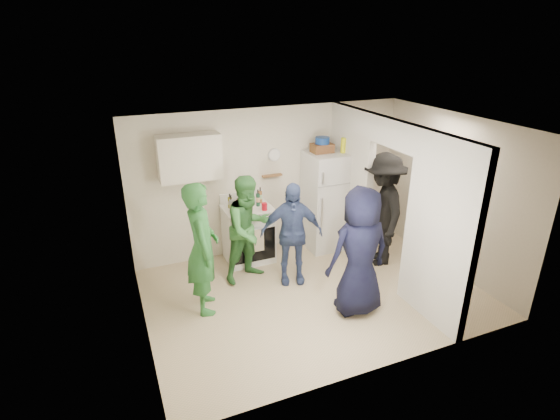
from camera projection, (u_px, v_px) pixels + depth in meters
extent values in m
plane|color=#C7AF8C|center=(313.00, 293.00, 6.52)|extent=(4.80, 4.80, 0.00)
plane|color=silver|center=(271.00, 180.00, 7.50)|extent=(4.80, 0.00, 4.80)
plane|color=silver|center=(389.00, 275.00, 4.59)|extent=(4.80, 0.00, 4.80)
plane|color=silver|center=(136.00, 247.00, 5.20)|extent=(0.00, 3.40, 3.40)
plane|color=silver|center=(452.00, 193.00, 6.90)|extent=(0.00, 3.40, 3.40)
plane|color=white|center=(319.00, 126.00, 5.57)|extent=(4.80, 4.80, 0.00)
cube|color=silver|center=(350.00, 182.00, 7.41)|extent=(0.12, 1.20, 2.50)
cube|color=silver|center=(440.00, 234.00, 5.53)|extent=(0.12, 1.20, 2.50)
cube|color=silver|center=(395.00, 134.00, 6.07)|extent=(0.12, 1.00, 0.40)
cube|color=white|center=(248.00, 234.00, 7.32)|extent=(0.80, 0.66, 0.95)
cube|color=silver|center=(189.00, 157.00, 6.62)|extent=(0.95, 0.34, 0.70)
cube|color=silver|center=(326.00, 201.00, 7.65)|extent=(0.71, 0.69, 1.74)
cube|color=brown|center=(322.00, 148.00, 7.30)|extent=(0.35, 0.25, 0.15)
cylinder|color=navy|center=(322.00, 140.00, 7.25)|extent=(0.24, 0.24, 0.11)
cylinder|color=yellow|center=(343.00, 145.00, 7.27)|extent=(0.09, 0.09, 0.25)
cylinder|color=white|center=(274.00, 155.00, 7.33)|extent=(0.22, 0.02, 0.22)
cube|color=olive|center=(272.00, 176.00, 7.42)|extent=(0.35, 0.08, 0.03)
cube|color=black|center=(445.00, 166.00, 6.91)|extent=(0.03, 0.70, 0.80)
cube|color=white|center=(444.00, 166.00, 6.90)|extent=(0.04, 0.76, 0.86)
cube|color=white|center=(446.00, 144.00, 6.76)|extent=(0.04, 0.82, 0.18)
cylinder|color=#FFB215|center=(245.00, 206.00, 6.86)|extent=(0.09, 0.09, 0.25)
cylinder|color=red|center=(264.00, 207.00, 7.02)|extent=(0.09, 0.09, 0.12)
imported|color=#2E733B|center=(202.00, 248.00, 5.84)|extent=(0.55, 0.74, 1.87)
imported|color=#41873B|center=(249.00, 229.00, 6.63)|extent=(0.97, 0.85, 1.68)
imported|color=#3B5381|center=(291.00, 234.00, 6.56)|extent=(1.02, 0.65, 1.61)
imported|color=black|center=(360.00, 252.00, 5.80)|extent=(0.89, 0.58, 1.81)
imported|color=black|center=(382.00, 210.00, 7.07)|extent=(1.06, 1.38, 1.88)
cylinder|color=olive|center=(230.00, 201.00, 7.09)|extent=(0.07, 0.07, 0.24)
cylinder|color=#24501A|center=(239.00, 202.00, 6.96)|extent=(0.06, 0.06, 0.29)
cylinder|color=silver|center=(239.00, 198.00, 7.19)|extent=(0.07, 0.07, 0.26)
cylinder|color=#643511|center=(250.00, 200.00, 7.05)|extent=(0.07, 0.07, 0.28)
cylinder|color=#B3B7C6|center=(250.00, 194.00, 7.27)|extent=(0.07, 0.07, 0.33)
cylinder|color=#19442E|center=(258.00, 198.00, 7.15)|extent=(0.06, 0.06, 0.29)
cylinder|color=#996632|center=(260.00, 195.00, 7.29)|extent=(0.06, 0.06, 0.28)
cylinder|color=silver|center=(231.00, 204.00, 6.88)|extent=(0.06, 0.06, 0.30)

